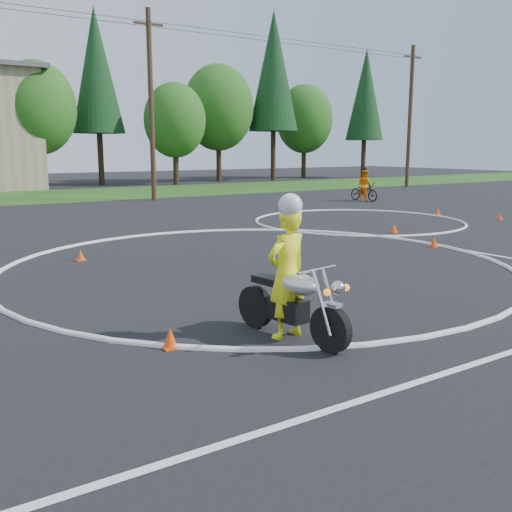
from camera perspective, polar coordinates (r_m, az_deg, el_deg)
ground at (r=11.57m, az=8.29°, el=-3.44°), size 120.00×120.00×0.00m
grass_strip at (r=36.28m, az=-21.23°, el=5.56°), size 120.00×10.00×0.02m
course_markings at (r=16.22m, az=3.91°, el=0.74°), size 19.05×19.05×0.12m
primary_motorcycle at (r=8.46m, az=3.72°, el=-4.66°), size 0.78×2.22×1.17m
rider_primary_grp at (r=8.45m, az=3.14°, el=-1.32°), size 0.78×0.58×2.17m
rider_second_grp at (r=31.60m, az=10.78°, el=6.61°), size 0.74×1.96×1.86m
traffic_cones at (r=16.99m, az=13.12°, el=1.38°), size 17.54×10.83×0.30m
treeline at (r=48.56m, az=-5.93°, el=15.15°), size 38.20×8.10×14.52m
utility_poles at (r=32.01m, az=-10.45°, el=14.81°), size 41.60×1.12×10.00m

